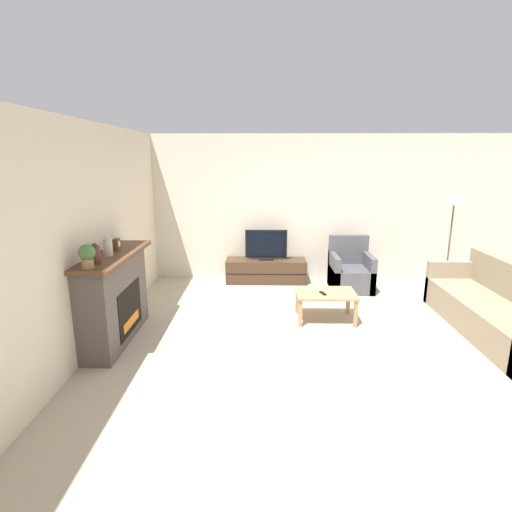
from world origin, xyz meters
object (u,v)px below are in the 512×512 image
Objects in this scene: mantel_vase_centre_left at (108,246)px; potted_plant at (87,255)px; fireplace at (115,297)px; mantel_clock at (116,245)px; tv_stand at (266,271)px; remote at (323,293)px; couch at (496,312)px; mantel_vase_left at (95,254)px; tv at (266,246)px; floor_lamp at (454,203)px; coffee_table at (326,296)px; armchair at (350,272)px.

mantel_vase_centre_left is 0.96× the size of potted_plant.
mantel_clock reaches higher than fireplace.
mantel_clock reaches higher than tv_stand.
mantel_clock reaches higher than remote.
potted_plant is at bearing -168.94° from couch.
mantel_clock is (0.00, 0.64, -0.03)m from mantel_vase_left.
fireplace is at bearing 91.42° from potted_plant.
mantel_vase_left is 3.57m from tv.
mantel_vase_left reaches higher than couch.
tv is 3.25m from floor_lamp.
coffee_table is (2.74, 0.80, -0.89)m from mantel_vase_centre_left.
remote is (2.71, 0.61, -0.15)m from fireplace.
armchair is 1.10× the size of coffee_table.
coffee_table is (0.84, -1.81, -0.33)m from tv.
armchair reaches higher than couch.
couch is at bearing -36.17° from tv.
armchair is at bearing 172.38° from floor_lamp.
tv_stand is 2.05m from remote.
mantel_vase_left is 1.55× the size of mantel_clock.
mantel_clock reaches higher than coffee_table.
potted_plant is (0.00, -0.20, 0.04)m from mantel_vase_left.
mantel_vase_left is 1.50× the size of remote.
mantel_vase_centre_left is 0.14× the size of floor_lamp.
mantel_vase_left is 5.53m from floor_lamp.
tv_stand is (1.90, 2.33, -1.00)m from mantel_clock.
fireplace is 6.44× the size of mantel_vase_centre_left.
couch is at bearing 4.67° from mantel_vase_centre_left.
armchair is at bearing 46.17° from remote.
potted_plant is (0.02, -0.68, 0.70)m from fireplace.
tv_stand is 0.48m from tv.
mantel_clock is at bearing 170.90° from remote.
mantel_vase_left is 0.64m from mantel_clock.
tv_stand is 9.58× the size of remote.
coffee_table is at bearing -65.22° from tv.
floor_lamp is at bearing -10.75° from tv.
mantel_vase_left is 0.30× the size of tv.
mantel_clock is 0.19× the size of tv.
floor_lamp is (2.29, 1.30, 1.13)m from remote.
fireplace is 5.44m from floor_lamp.
coffee_table is (2.76, 0.68, -0.22)m from fireplace.
remote is at bearing 15.24° from mantel_vase_centre_left.
fireplace is 3.17m from tv_stand.
fireplace is 1.91× the size of coffee_table.
mantel_vase_centre_left is 5.39m from floor_lamp.
fireplace is 1.74× the size of armchair.
tv is 1.59m from armchair.
mantel_vase_centre_left is 1.66× the size of mantel_clock.
mantel_vase_left is at bearing -90.00° from mantel_vase_centre_left.
potted_plant is 3.85m from tv_stand.
fireplace is 0.91× the size of floor_lamp.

